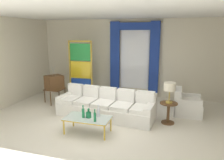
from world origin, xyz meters
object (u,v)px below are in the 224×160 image
object	(u,v)px
couch_white_long	(106,106)
peacock_figurine	(89,96)
bottle_crystal_tall	(83,113)
bottle_blue_decanter	(98,112)
vintage_tv	(54,83)
table_lamp_brass	(170,87)
round_side_table	(168,111)
bottle_ruby_flask	(95,117)
stained_glass_divider	(81,71)
coffee_table	(88,119)
armchair_white	(186,105)
bottle_amber_squat	(89,114)

from	to	relation	value
couch_white_long	peacock_figurine	xyz separation A→B (m)	(-1.04, 1.11, -0.09)
bottle_crystal_tall	peacock_figurine	bearing A→B (deg)	109.83
bottle_blue_decanter	vintage_tv	bearing A→B (deg)	142.72
bottle_crystal_tall	table_lamp_brass	world-z (taller)	table_lamp_brass
vintage_tv	round_side_table	size ratio (longest dim) A/B	2.26
bottle_ruby_flask	stained_glass_divider	size ratio (longest dim) A/B	0.14
peacock_figurine	bottle_ruby_flask	bearing A→B (deg)	-64.07
bottle_crystal_tall	peacock_figurine	world-z (taller)	bottle_crystal_tall
stained_glass_divider	table_lamp_brass	bearing A→B (deg)	-24.88
stained_glass_divider	bottle_blue_decanter	bearing A→B (deg)	-57.36
vintage_tv	peacock_figurine	distance (m)	1.31
vintage_tv	coffee_table	bearing A→B (deg)	-42.47
table_lamp_brass	vintage_tv	bearing A→B (deg)	169.91
couch_white_long	round_side_table	xyz separation A→B (m)	(1.82, -0.01, 0.05)
armchair_white	peacock_figurine	size ratio (longest dim) A/B	1.38
vintage_tv	round_side_table	bearing A→B (deg)	-10.09
peacock_figurine	table_lamp_brass	size ratio (longest dim) A/B	1.05
couch_white_long	round_side_table	world-z (taller)	couch_white_long
armchair_white	peacock_figurine	xyz separation A→B (m)	(-3.35, 0.28, -0.07)
couch_white_long	bottle_blue_decanter	xyz separation A→B (m)	(0.15, -1.07, 0.23)
coffee_table	bottle_amber_squat	size ratio (longest dim) A/B	4.72
coffee_table	bottle_blue_decanter	xyz separation A→B (m)	(0.24, 0.14, 0.16)
couch_white_long	peacock_figurine	world-z (taller)	couch_white_long
table_lamp_brass	stained_glass_divider	bearing A→B (deg)	155.12
stained_glass_divider	bottle_crystal_tall	bearing A→B (deg)	-64.37
vintage_tv	table_lamp_brass	size ratio (longest dim) A/B	2.36
stained_glass_divider	peacock_figurine	distance (m)	1.06
vintage_tv	table_lamp_brass	distance (m)	4.07
bottle_amber_squat	vintage_tv	xyz separation A→B (m)	(-2.12, 1.90, 0.23)
coffee_table	bottle_blue_decanter	distance (m)	0.32
bottle_blue_decanter	vintage_tv	xyz separation A→B (m)	(-2.32, 1.77, 0.19)
vintage_tv	bottle_crystal_tall	bearing A→B (deg)	-44.36
bottle_ruby_flask	peacock_figurine	size ratio (longest dim) A/B	0.52
round_side_table	table_lamp_brass	xyz separation A→B (m)	(0.00, 0.00, 0.67)
table_lamp_brass	round_side_table	bearing A→B (deg)	180.00
table_lamp_brass	bottle_blue_decanter	bearing A→B (deg)	-147.77
bottle_blue_decanter	stained_glass_divider	world-z (taller)	stained_glass_divider
armchair_white	stained_glass_divider	world-z (taller)	stained_glass_divider
couch_white_long	bottle_amber_squat	xyz separation A→B (m)	(-0.06, -1.21, 0.19)
bottle_blue_decanter	peacock_figurine	size ratio (longest dim) A/B	0.52
couch_white_long	peacock_figurine	size ratio (longest dim) A/B	4.99
coffee_table	bottle_amber_squat	bearing A→B (deg)	9.79
couch_white_long	armchair_white	world-z (taller)	couch_white_long
bottle_ruby_flask	vintage_tv	distance (m)	3.16
bottle_ruby_flask	bottle_blue_decanter	bearing A→B (deg)	95.97
coffee_table	vintage_tv	bearing A→B (deg)	137.53
bottle_crystal_tall	armchair_white	size ratio (longest dim) A/B	0.39
couch_white_long	bottle_crystal_tall	world-z (taller)	couch_white_long
couch_white_long	armchair_white	bearing A→B (deg)	19.91
peacock_figurine	round_side_table	distance (m)	3.08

